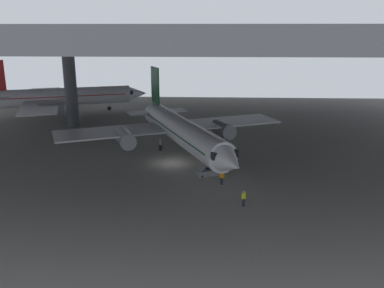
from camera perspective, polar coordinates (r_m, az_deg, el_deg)
name	(u,v)px	position (r m, az deg, el deg)	size (l,w,h in m)	color
ground_plane	(172,163)	(54.44, -2.86, -2.69)	(110.00, 110.00, 0.00)	gray
hangar_structure	(178,32)	(65.38, -1.98, 15.30)	(121.00, 99.00, 17.36)	#4C4F54
airplane_main	(180,130)	(58.03, -1.64, 1.98)	(33.79, 33.75, 11.18)	white
boarding_stairs	(212,169)	(50.18, 2.80, -3.43)	(4.35, 2.96, 4.60)	slate
crew_worker_near_nose	(244,197)	(41.43, 7.21, -7.40)	(0.46, 0.39, 1.72)	#232838
crew_worker_by_stairs	(222,177)	(46.82, 4.17, -4.59)	(0.53, 0.31, 1.67)	#232838
airplane_distant	(61,97)	(91.02, -17.77, 6.28)	(35.01, 34.75, 11.30)	white
baggage_tug	(191,130)	(69.84, -0.20, 1.93)	(2.40, 2.41, 0.90)	yellow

